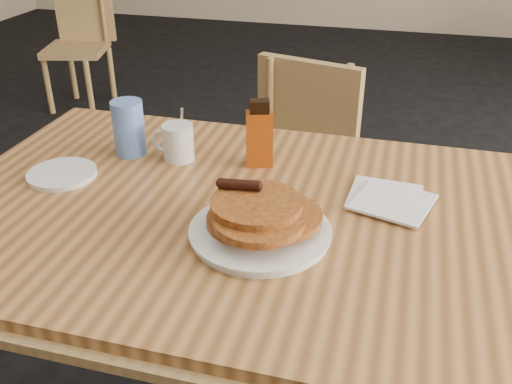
% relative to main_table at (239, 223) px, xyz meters
% --- Properties ---
extents(main_table, '(1.35, 0.91, 0.75)m').
position_rel_main_table_xyz_m(main_table, '(0.00, 0.00, 0.00)').
color(main_table, '#AC713D').
rests_on(main_table, floor).
extents(chair_main_far, '(0.46, 0.47, 0.83)m').
position_rel_main_table_xyz_m(chair_main_far, '(-0.00, 0.74, -0.22)').
color(chair_main_far, '#A3824C').
rests_on(chair_main_far, floor).
extents(chair_wall_extra, '(0.44, 0.45, 0.81)m').
position_rel_main_table_xyz_m(chair_wall_extra, '(-1.75, 2.27, -0.23)').
color(chair_wall_extra, '#A3824C').
rests_on(chair_wall_extra, floor).
extents(pancake_plate, '(0.28, 0.28, 0.10)m').
position_rel_main_table_xyz_m(pancake_plate, '(0.07, -0.10, 0.07)').
color(pancake_plate, silver).
rests_on(pancake_plate, main_table).
extents(coffee_mug, '(0.11, 0.08, 0.14)m').
position_rel_main_table_xyz_m(coffee_mug, '(-0.21, 0.19, 0.09)').
color(coffee_mug, silver).
rests_on(coffee_mug, main_table).
extents(syrup_bottle, '(0.07, 0.06, 0.17)m').
position_rel_main_table_xyz_m(syrup_bottle, '(-0.01, 0.21, 0.12)').
color(syrup_bottle, maroon).
rests_on(syrup_bottle, main_table).
extents(napkin_stack, '(0.19, 0.20, 0.01)m').
position_rel_main_table_xyz_m(napkin_stack, '(0.31, 0.11, 0.05)').
color(napkin_stack, silver).
rests_on(napkin_stack, main_table).
extents(blue_tumbler, '(0.09, 0.09, 0.14)m').
position_rel_main_table_xyz_m(blue_tumbler, '(-0.34, 0.19, 0.11)').
color(blue_tumbler, '#577DCC').
rests_on(blue_tumbler, main_table).
extents(side_saucer, '(0.20, 0.20, 0.01)m').
position_rel_main_table_xyz_m(side_saucer, '(-0.44, 0.03, 0.05)').
color(side_saucer, silver).
rests_on(side_saucer, main_table).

